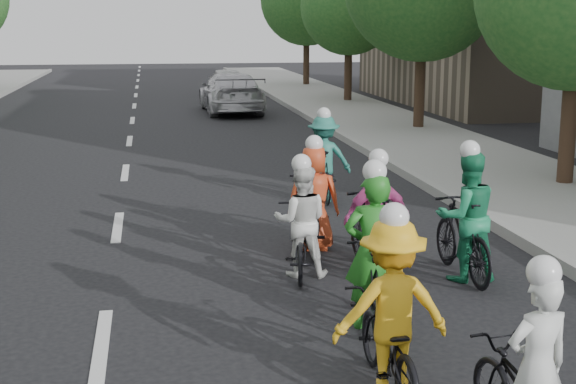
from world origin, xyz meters
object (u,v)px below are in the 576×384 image
object	(u,v)px
cyclist_4	(313,209)
cyclist_5	(371,269)
cyclist_7	(323,165)
follow_car_trail	(226,81)
cyclist_2	(390,324)
cyclist_6	(300,232)
cyclist_1	(465,227)
cyclist_3	(376,228)
follow_car_lead	(231,93)

from	to	relation	value
cyclist_4	cyclist_5	xyz separation A→B (m)	(0.00, -3.16, 0.05)
cyclist_7	cyclist_5	bearing A→B (deg)	84.09
cyclist_5	follow_car_trail	bearing A→B (deg)	-86.07
cyclist_2	cyclist_6	bearing A→B (deg)	-88.28
follow_car_trail	cyclist_5	bearing A→B (deg)	87.10
cyclist_1	cyclist_3	distance (m)	1.16
cyclist_3	cyclist_4	size ratio (longest dim) A/B	0.92
cyclist_6	follow_car_trail	distance (m)	27.37
cyclist_7	cyclist_3	bearing A→B (deg)	88.11
cyclist_3	cyclist_7	world-z (taller)	cyclist_7
follow_car_trail	cyclist_6	bearing A→B (deg)	86.05
cyclist_6	cyclist_5	bearing A→B (deg)	112.86
cyclist_5	follow_car_lead	size ratio (longest dim) A/B	0.37
cyclist_2	follow_car_lead	distance (m)	23.48
cyclist_1	follow_car_trail	world-z (taller)	cyclist_1
cyclist_1	cyclist_7	xyz separation A→B (m)	(-0.81, 4.94, -0.01)
follow_car_trail	cyclist_2	bearing A→B (deg)	86.70
cyclist_4	cyclist_7	distance (m)	3.30
cyclist_7	cyclist_6	bearing A→B (deg)	75.61
cyclist_2	cyclist_5	size ratio (longest dim) A/B	0.95
cyclist_3	follow_car_trail	bearing A→B (deg)	-96.40
cyclist_7	cyclist_2	bearing A→B (deg)	83.60
cyclist_1	cyclist_5	xyz separation A→B (m)	(-1.66, -1.41, -0.04)
follow_car_lead	cyclist_2	bearing A→B (deg)	86.01
follow_car_lead	cyclist_7	bearing A→B (deg)	88.96
follow_car_lead	cyclist_5	bearing A→B (deg)	86.59
cyclist_2	cyclist_3	xyz separation A→B (m)	(0.85, 3.43, -0.02)
cyclist_2	cyclist_5	world-z (taller)	cyclist_5
cyclist_1	cyclist_3	xyz separation A→B (m)	(-1.09, 0.37, -0.05)
cyclist_2	cyclist_4	bearing A→B (deg)	-93.75
cyclist_3	cyclist_7	xyz separation A→B (m)	(0.29, 4.57, 0.05)
cyclist_6	follow_car_trail	bearing A→B (deg)	-82.71
cyclist_7	follow_car_trail	size ratio (longest dim) A/B	0.47
cyclist_7	cyclist_4	bearing A→B (deg)	76.76
cyclist_7	follow_car_trail	xyz separation A→B (m)	(0.40, 22.92, -0.04)
cyclist_2	follow_car_lead	world-z (taller)	cyclist_2
cyclist_4	follow_car_lead	bearing A→B (deg)	-81.84
cyclist_4	cyclist_3	bearing A→B (deg)	122.68
follow_car_lead	cyclist_4	bearing A→B (deg)	86.26
cyclist_4	cyclist_7	bearing A→B (deg)	-94.57
cyclist_7	follow_car_lead	world-z (taller)	cyclist_7
cyclist_1	follow_car_trail	xyz separation A→B (m)	(-0.41, 27.86, -0.05)
cyclist_3	cyclist_4	xyz separation A→B (m)	(-0.56, 1.38, -0.04)
cyclist_2	follow_car_trail	size ratio (longest dim) A/B	0.47
cyclist_5	follow_car_trail	world-z (taller)	cyclist_5
cyclist_2	cyclist_6	size ratio (longest dim) A/B	1.01
cyclist_5	cyclist_7	bearing A→B (deg)	-91.23
cyclist_4	cyclist_6	size ratio (longest dim) A/B	1.15
cyclist_3	follow_car_trail	distance (m)	27.50
cyclist_1	cyclist_6	distance (m)	2.15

